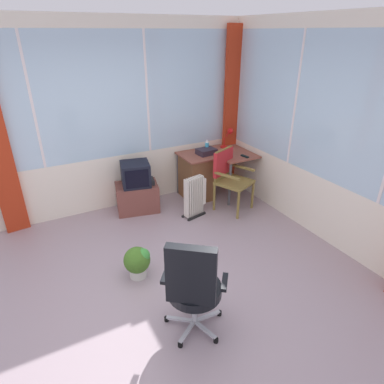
{
  "coord_description": "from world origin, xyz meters",
  "views": [
    {
      "loc": [
        -0.99,
        -2.63,
        2.58
      ],
      "look_at": [
        0.79,
        0.73,
        0.72
      ],
      "focal_mm": 30.83,
      "sensor_mm": 36.0,
      "label": 1
    }
  ],
  "objects": [
    {
      "name": "space_heater",
      "position": [
        1.14,
        1.29,
        0.32
      ],
      "size": [
        0.41,
        0.25,
        0.64
      ],
      "color": "silver",
      "rests_on": "ground"
    },
    {
      "name": "north_window_panel",
      "position": [
        0.0,
        2.2,
        1.39
      ],
      "size": [
        4.76,
        0.07,
        2.79
      ],
      "color": "white",
      "rests_on": "ground"
    },
    {
      "name": "spray_bottle",
      "position": [
        1.7,
        1.91,
        0.86
      ],
      "size": [
        0.06,
        0.06,
        0.22
      ],
      "color": "#3EB0DA",
      "rests_on": "desk"
    },
    {
      "name": "tv_remote",
      "position": [
        2.11,
        1.4,
        0.77
      ],
      "size": [
        0.07,
        0.15,
        0.02
      ],
      "primitive_type": "cube",
      "rotation": [
        0.0,
        0.0,
        0.16
      ],
      "color": "black",
      "rests_on": "desk"
    },
    {
      "name": "office_chair",
      "position": [
        0.07,
        -0.66,
        0.57
      ],
      "size": [
        0.61,
        0.6,
        1.05
      ],
      "color": "#B7B7BF",
      "rests_on": "ground"
    },
    {
      "name": "tv_on_stand",
      "position": [
        0.42,
        1.87,
        0.35
      ],
      "size": [
        0.72,
        0.57,
        0.8
      ],
      "color": "brown",
      "rests_on": "ground"
    },
    {
      "name": "desk",
      "position": [
        1.49,
        1.84,
        0.41
      ],
      "size": [
        1.15,
        0.87,
        0.76
      ],
      "color": "brown",
      "rests_on": "ground"
    },
    {
      "name": "desk_lamp",
      "position": [
        2.16,
        1.92,
        0.98
      ],
      "size": [
        0.22,
        0.19,
        0.35
      ],
      "color": "red",
      "rests_on": "desk"
    },
    {
      "name": "paper_tray",
      "position": [
        1.63,
        1.81,
        0.8
      ],
      "size": [
        0.32,
        0.25,
        0.09
      ],
      "primitive_type": "cube",
      "rotation": [
        0.0,
        0.0,
        0.07
      ],
      "color": "#2D232E",
      "rests_on": "desk"
    },
    {
      "name": "curtain_corner",
      "position": [
        2.28,
        2.07,
        1.35
      ],
      "size": [
        0.31,
        0.07,
        2.69
      ],
      "primitive_type": "cube",
      "rotation": [
        0.0,
        0.0,
        0.01
      ],
      "color": "#B53017",
      "rests_on": "ground"
    },
    {
      "name": "wooden_armchair",
      "position": [
        1.73,
        1.3,
        0.61
      ],
      "size": [
        0.63,
        0.64,
        0.96
      ],
      "color": "olive",
      "rests_on": "ground"
    },
    {
      "name": "potted_plant",
      "position": [
        -0.12,
        0.34,
        0.22
      ],
      "size": [
        0.31,
        0.31,
        0.38
      ],
      "color": "silver",
      "rests_on": "ground"
    },
    {
      "name": "ground",
      "position": [
        0.0,
        0.0,
        -0.03
      ],
      "size": [
        5.76,
        5.35,
        0.06
      ],
      "primitive_type": "cube",
      "color": "#9F8A93"
    },
    {
      "name": "east_window_panel",
      "position": [
        2.41,
        -0.0,
        1.39
      ],
      "size": [
        0.07,
        4.35,
        2.79
      ],
      "color": "white",
      "rests_on": "ground"
    }
  ]
}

